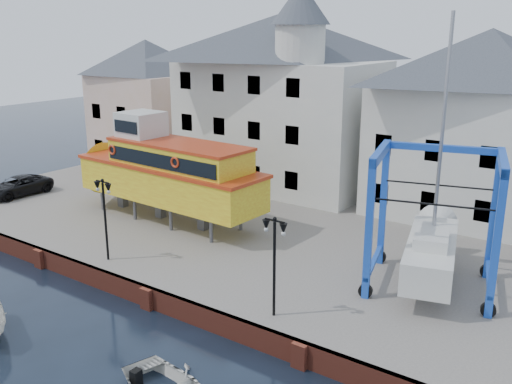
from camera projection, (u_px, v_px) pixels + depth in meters
The scene contains 11 objects.
ground at pixel (149, 308), 25.77m from camera, with size 140.00×140.00×0.00m, color black.
hardstanding at pixel (281, 230), 34.25m from camera, with size 44.00×22.00×1.00m, color #66605C.
quay_wall at pixel (150, 297), 25.71m from camera, with size 44.00×0.47×1.00m.
building_pink at pixel (148, 102), 48.17m from camera, with size 8.00×7.00×10.30m.
building_white_main at pixel (281, 98), 40.85m from camera, with size 14.00×8.30×14.00m.
building_white_right at pixel (482, 126), 33.82m from camera, with size 12.00×8.00×11.20m.
lamp_post_left at pixel (104, 199), 27.77m from camera, with size 1.12×0.32×4.20m.
lamp_post_right at pixel (275, 242), 22.22m from camera, with size 1.12×0.32×4.20m.
tour_boat at pixel (159, 170), 34.22m from camera, with size 14.75×4.16×6.36m.
travel_lift at pixel (433, 240), 25.71m from camera, with size 6.46×8.11×11.87m.
van at pixel (18, 186), 39.48m from camera, with size 2.17×4.70×1.31m, color black.
Camera 1 is at (17.45, -16.19, 12.20)m, focal length 40.00 mm.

